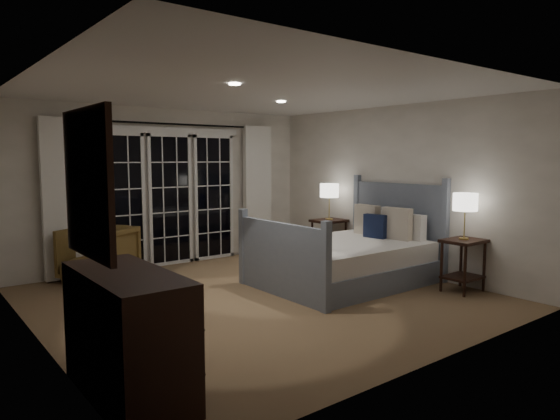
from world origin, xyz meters
TOP-DOWN VIEW (x-y plane):
  - floor at (0.00, 0.00)m, footprint 5.00×5.00m
  - ceiling at (0.00, 0.00)m, footprint 5.00×5.00m
  - wall_left at (-2.50, 0.00)m, footprint 0.02×5.00m
  - wall_right at (2.50, 0.00)m, footprint 0.02×5.00m
  - wall_back at (0.00, 2.50)m, footprint 5.00×0.02m
  - wall_front at (0.00, -2.50)m, footprint 5.00×0.02m
  - french_doors at (0.00, 2.46)m, footprint 2.50×0.04m
  - curtain_rod at (0.00, 2.40)m, footprint 3.50×0.03m
  - curtain_left at (-1.65, 2.38)m, footprint 0.55×0.10m
  - curtain_right at (1.65, 2.38)m, footprint 0.55×0.10m
  - downlight_a at (0.80, 0.60)m, footprint 0.12×0.12m
  - downlight_b at (-0.60, -0.40)m, footprint 0.12×0.12m
  - bed at (1.41, -0.11)m, footprint 2.29×1.65m
  - nightstand_left at (2.24, -1.37)m, footprint 0.52×0.42m
  - nightstand_right at (2.22, 1.12)m, footprint 0.53×0.43m
  - lamp_left at (2.24, -1.37)m, footprint 0.31×0.31m
  - lamp_right at (2.22, 1.12)m, footprint 0.31×0.31m
  - armchair at (-1.29, 2.07)m, footprint 1.15×1.15m
  - dresser at (-2.23, -1.48)m, footprint 0.55×1.29m
  - mirror at (-2.47, -1.48)m, footprint 0.05×0.85m

SIDE VIEW (x-z plane):
  - floor at x=0.00m, z-range 0.00..0.00m
  - bed at x=1.41m, z-range -0.33..1.01m
  - armchair at x=-1.29m, z-range 0.00..0.77m
  - nightstand_left at x=2.24m, z-range 0.11..0.79m
  - dresser at x=-2.23m, z-range 0.00..0.91m
  - nightstand_right at x=2.22m, z-range 0.11..0.81m
  - french_doors at x=0.00m, z-range -0.01..2.19m
  - curtain_left at x=-1.65m, z-range 0.02..2.27m
  - curtain_right at x=1.65m, z-range 0.02..2.27m
  - lamp_left at x=2.24m, z-range 0.86..1.45m
  - lamp_right at x=2.22m, z-range 0.87..1.47m
  - wall_left at x=-2.50m, z-range 0.00..2.50m
  - wall_right at x=2.50m, z-range 0.00..2.50m
  - wall_back at x=0.00m, z-range 0.00..2.50m
  - wall_front at x=0.00m, z-range 0.00..2.50m
  - mirror at x=-2.47m, z-range 1.05..2.05m
  - curtain_rod at x=0.00m, z-range 2.23..2.27m
  - downlight_a at x=0.80m, z-range 2.48..2.50m
  - downlight_b at x=-0.60m, z-range 2.48..2.50m
  - ceiling at x=0.00m, z-range 2.50..2.50m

